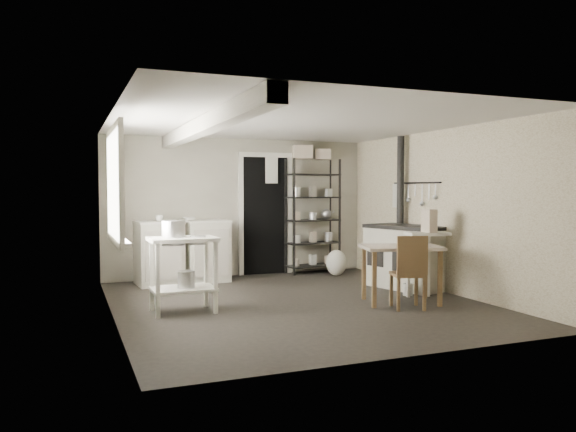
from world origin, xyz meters
name	(u,v)px	position (x,y,z in m)	size (l,w,h in m)	color
floor	(297,303)	(0.00, 0.00, 0.00)	(5.00, 5.00, 0.00)	black
ceiling	(297,122)	(0.00, 0.00, 2.30)	(5.00, 5.00, 0.00)	silver
wall_back	(240,207)	(0.00, 2.50, 1.15)	(4.50, 0.02, 2.30)	#A09B89
wall_front	(409,225)	(0.00, -2.50, 1.15)	(4.50, 0.02, 2.30)	#A09B89
wall_left	(112,216)	(-2.25, 0.00, 1.15)	(0.02, 5.00, 2.30)	#A09B89
wall_right	(443,211)	(2.25, 0.00, 1.15)	(0.02, 5.00, 2.30)	#A09B89
window	(113,185)	(-2.22, 0.20, 1.50)	(0.12, 1.76, 1.28)	silver
doorway	(266,216)	(0.45, 2.47, 1.00)	(0.96, 0.10, 2.08)	silver
ceiling_beam	(203,126)	(-1.20, 0.00, 2.20)	(0.18, 5.00, 0.18)	silver
wallpaper_panel	(442,211)	(2.24, 0.00, 1.15)	(0.01, 5.00, 2.30)	beige
utensil_rail	(415,183)	(2.19, 0.60, 1.55)	(0.06, 1.20, 0.44)	silver
prep_table	(183,279)	(-1.46, -0.01, 0.40)	(0.78, 0.55, 0.89)	silver
stockpot	(173,233)	(-1.56, 0.03, 0.94)	(0.27, 0.27, 0.29)	silver
saucepan	(198,240)	(-1.29, -0.04, 0.85)	(0.19, 0.19, 0.11)	silver
bucket	(186,280)	(-1.43, -0.06, 0.39)	(0.20, 0.20, 0.22)	silver
base_cabinets	(183,253)	(-1.05, 2.09, 0.46)	(1.48, 0.63, 0.97)	beige
mixing_bowl	(189,221)	(-0.94, 2.09, 0.95)	(0.26, 0.26, 0.06)	silver
counter_cup	(160,222)	(-1.42, 1.97, 0.97)	(0.12, 0.12, 0.09)	silver
shelf_rack	(313,218)	(1.26, 2.31, 0.95)	(0.94, 0.36, 1.98)	black
shelf_jar	(295,195)	(0.95, 2.34, 1.36)	(0.08, 0.08, 0.18)	silver
storage_box_a	(302,157)	(1.08, 2.34, 2.01)	(0.33, 0.29, 0.23)	beige
storage_box_b	(323,158)	(1.46, 2.32, 1.99)	(0.27, 0.25, 0.17)	beige
stove	(406,258)	(1.92, 0.42, 0.44)	(0.65, 1.17, 0.92)	beige
stovepipe	(401,180)	(2.11, 0.88, 1.59)	(0.12, 0.12, 1.55)	black
side_ledge	(427,265)	(1.80, -0.26, 0.43)	(0.57, 0.31, 0.88)	silver
oats_box	(429,222)	(1.79, -0.32, 1.01)	(0.12, 0.21, 0.31)	beige
work_table	(401,273)	(1.24, -0.49, 0.38)	(0.97, 0.68, 0.73)	beige
table_cup	(422,240)	(1.46, -0.64, 0.81)	(0.11, 0.11, 0.10)	silver
chair	(408,269)	(1.13, -0.81, 0.48)	(0.37, 0.39, 0.90)	brown
flour_sack	(336,261)	(1.50, 1.85, 0.24)	(0.36, 0.31, 0.43)	silver
floor_crock	(408,290)	(1.61, -0.10, 0.07)	(0.13, 0.13, 0.16)	silver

